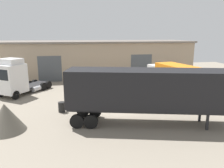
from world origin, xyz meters
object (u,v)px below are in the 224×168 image
container_trailer_green (150,90)px  tractor_unit_white (14,78)px  gravel_pile (5,118)px  oil_drum (62,107)px  box_truck_white (172,75)px

container_trailer_green → tractor_unit_white: bearing=153.9°
tractor_unit_white → container_trailer_green: (11.69, -9.83, 0.69)m
container_trailer_green → gravel_pile: bearing=-169.0°
tractor_unit_white → gravel_pile: size_ratio=2.43×
gravel_pile → oil_drum: bearing=41.8°
container_trailer_green → oil_drum: 7.82m
container_trailer_green → box_truck_white: size_ratio=1.55×
box_truck_white → container_trailer_green: bearing=136.5°
box_truck_white → gravel_pile: bearing=107.8°
tractor_unit_white → gravel_pile: 9.49m
gravel_pile → box_truck_white: bearing=27.6°
box_truck_white → tractor_unit_white: bearing=77.3°
container_trailer_green → oil_drum: bearing=164.3°
container_trailer_green → box_truck_white: 10.76m
container_trailer_green → oil_drum: (-6.53, 3.72, -2.15)m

